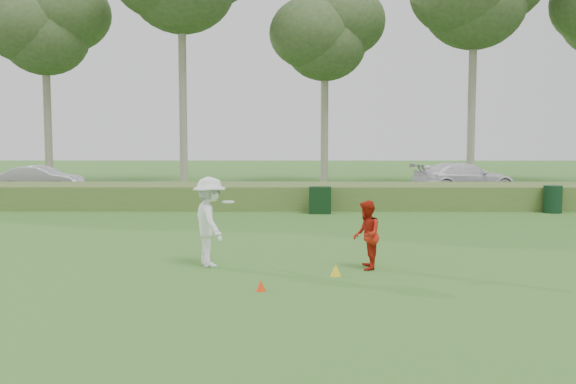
{
  "coord_description": "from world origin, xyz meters",
  "views": [
    {
      "loc": [
        0.11,
        -13.09,
        2.8
      ],
      "look_at": [
        0.0,
        4.0,
        1.3
      ],
      "focal_mm": 40.0,
      "sensor_mm": 36.0,
      "label": 1
    }
  ],
  "objects_px": {
    "utility_cabinet": "(320,200)",
    "trash_bin": "(553,199)",
    "player_red": "(366,235)",
    "cone_yellow": "(336,270)",
    "car_mid": "(41,179)",
    "player_white": "(210,222)",
    "cone_orange": "(261,285)",
    "car_right": "(464,178)"
  },
  "relations": [
    {
      "from": "player_white",
      "to": "player_red",
      "type": "distance_m",
      "value": 3.35
    },
    {
      "from": "cone_yellow",
      "to": "car_right",
      "type": "xyz_separation_m",
      "value": [
        7.43,
        18.19,
        0.67
      ]
    },
    {
      "from": "cone_orange",
      "to": "cone_yellow",
      "type": "relative_size",
      "value": 0.84
    },
    {
      "from": "cone_orange",
      "to": "car_mid",
      "type": "relative_size",
      "value": 0.05
    },
    {
      "from": "car_right",
      "to": "utility_cabinet",
      "type": "bearing_deg",
      "value": 123.18
    },
    {
      "from": "cone_yellow",
      "to": "utility_cabinet",
      "type": "height_order",
      "value": "utility_cabinet"
    },
    {
      "from": "player_red",
      "to": "utility_cabinet",
      "type": "distance_m",
      "value": 9.72
    },
    {
      "from": "cone_yellow",
      "to": "car_right",
      "type": "bearing_deg",
      "value": 67.78
    },
    {
      "from": "utility_cabinet",
      "to": "car_right",
      "type": "relative_size",
      "value": 0.19
    },
    {
      "from": "player_red",
      "to": "trash_bin",
      "type": "bearing_deg",
      "value": 146.13
    },
    {
      "from": "player_red",
      "to": "utility_cabinet",
      "type": "xyz_separation_m",
      "value": [
        -0.55,
        9.71,
        -0.24
      ]
    },
    {
      "from": "cone_orange",
      "to": "cone_yellow",
      "type": "xyz_separation_m",
      "value": [
        1.44,
        1.26,
        0.02
      ]
    },
    {
      "from": "player_red",
      "to": "car_right",
      "type": "xyz_separation_m",
      "value": [
        6.74,
        17.52,
        0.06
      ]
    },
    {
      "from": "player_red",
      "to": "trash_bin",
      "type": "height_order",
      "value": "player_red"
    },
    {
      "from": "car_mid",
      "to": "player_white",
      "type": "bearing_deg",
      "value": -144.13
    },
    {
      "from": "car_mid",
      "to": "utility_cabinet",
      "type": "bearing_deg",
      "value": -115.66
    },
    {
      "from": "player_white",
      "to": "cone_orange",
      "type": "height_order",
      "value": "player_white"
    },
    {
      "from": "player_red",
      "to": "car_mid",
      "type": "xyz_separation_m",
      "value": [
        -13.65,
        17.38,
        -0.01
      ]
    },
    {
      "from": "player_red",
      "to": "car_mid",
      "type": "distance_m",
      "value": 22.1
    },
    {
      "from": "player_white",
      "to": "trash_bin",
      "type": "bearing_deg",
      "value": -72.86
    },
    {
      "from": "cone_yellow",
      "to": "car_mid",
      "type": "xyz_separation_m",
      "value": [
        -12.96,
        18.05,
        0.59
      ]
    },
    {
      "from": "player_red",
      "to": "cone_yellow",
      "type": "bearing_deg",
      "value": -41.22
    },
    {
      "from": "cone_yellow",
      "to": "utility_cabinet",
      "type": "distance_m",
      "value": 10.38
    },
    {
      "from": "car_mid",
      "to": "car_right",
      "type": "xyz_separation_m",
      "value": [
        20.39,
        0.14,
        0.08
      ]
    },
    {
      "from": "cone_orange",
      "to": "car_right",
      "type": "xyz_separation_m",
      "value": [
        8.87,
        19.44,
        0.69
      ]
    },
    {
      "from": "player_white",
      "to": "trash_bin",
      "type": "height_order",
      "value": "player_white"
    },
    {
      "from": "player_red",
      "to": "cone_yellow",
      "type": "relative_size",
      "value": 6.02
    },
    {
      "from": "cone_orange",
      "to": "cone_yellow",
      "type": "distance_m",
      "value": 1.91
    },
    {
      "from": "cone_orange",
      "to": "trash_bin",
      "type": "relative_size",
      "value": 0.2
    },
    {
      "from": "car_right",
      "to": "cone_yellow",
      "type": "bearing_deg",
      "value": 143.99
    },
    {
      "from": "cone_yellow",
      "to": "car_mid",
      "type": "relative_size",
      "value": 0.06
    },
    {
      "from": "player_red",
      "to": "cone_orange",
      "type": "bearing_deg",
      "value": -43.27
    },
    {
      "from": "car_mid",
      "to": "player_red",
      "type": "bearing_deg",
      "value": -137.15
    },
    {
      "from": "player_white",
      "to": "cone_orange",
      "type": "distance_m",
      "value": 2.68
    },
    {
      "from": "utility_cabinet",
      "to": "car_right",
      "type": "height_order",
      "value": "car_right"
    },
    {
      "from": "utility_cabinet",
      "to": "trash_bin",
      "type": "relative_size",
      "value": 0.98
    },
    {
      "from": "cone_orange",
      "to": "car_right",
      "type": "relative_size",
      "value": 0.04
    },
    {
      "from": "player_white",
      "to": "cone_yellow",
      "type": "relative_size",
      "value": 7.99
    },
    {
      "from": "player_red",
      "to": "trash_bin",
      "type": "distance_m",
      "value": 12.77
    },
    {
      "from": "trash_bin",
      "to": "car_mid",
      "type": "bearing_deg",
      "value": 161.13
    },
    {
      "from": "utility_cabinet",
      "to": "car_right",
      "type": "distance_m",
      "value": 10.7
    },
    {
      "from": "cone_yellow",
      "to": "car_right",
      "type": "distance_m",
      "value": 19.66
    }
  ]
}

